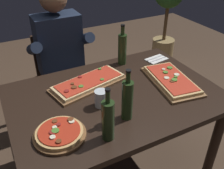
{
  "coord_description": "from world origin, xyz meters",
  "views": [
    {
      "loc": [
        -0.66,
        -1.22,
        1.71
      ],
      "look_at": [
        0.0,
        0.05,
        0.79
      ],
      "focal_mm": 40.21,
      "sensor_mm": 36.0,
      "label": 1
    }
  ],
  "objects_px": {
    "potted_plant_corner": "(166,20)",
    "dining_table": "(115,105)",
    "oil_bottle_amber": "(127,99)",
    "diner_chair": "(60,75)",
    "vinegar_bottle_green": "(122,48)",
    "pizza_rectangular_left": "(171,80)",
    "pizza_rectangular_front": "(89,83)",
    "seated_diner": "(61,56)",
    "wine_bottle_dark": "(108,120)",
    "tumbler_near_camera": "(101,99)",
    "pizza_round_far": "(60,133)"
  },
  "relations": [
    {
      "from": "potted_plant_corner",
      "to": "dining_table",
      "type": "bearing_deg",
      "value": -138.04
    },
    {
      "from": "oil_bottle_amber",
      "to": "diner_chair",
      "type": "height_order",
      "value": "oil_bottle_amber"
    },
    {
      "from": "vinegar_bottle_green",
      "to": "diner_chair",
      "type": "xyz_separation_m",
      "value": [
        -0.4,
        0.49,
        -0.39
      ]
    },
    {
      "from": "pizza_rectangular_left",
      "to": "pizza_rectangular_front",
      "type": "bearing_deg",
      "value": 156.12
    },
    {
      "from": "pizza_rectangular_left",
      "to": "diner_chair",
      "type": "relative_size",
      "value": 0.6
    },
    {
      "from": "vinegar_bottle_green",
      "to": "seated_diner",
      "type": "height_order",
      "value": "seated_diner"
    },
    {
      "from": "oil_bottle_amber",
      "to": "potted_plant_corner",
      "type": "relative_size",
      "value": 0.27
    },
    {
      "from": "dining_table",
      "to": "vinegar_bottle_green",
      "type": "height_order",
      "value": "vinegar_bottle_green"
    },
    {
      "from": "wine_bottle_dark",
      "to": "tumbler_near_camera",
      "type": "relative_size",
      "value": 2.89
    },
    {
      "from": "tumbler_near_camera",
      "to": "vinegar_bottle_green",
      "type": "bearing_deg",
      "value": 47.76
    },
    {
      "from": "diner_chair",
      "to": "potted_plant_corner",
      "type": "height_order",
      "value": "potted_plant_corner"
    },
    {
      "from": "pizza_rectangular_front",
      "to": "wine_bottle_dark",
      "type": "height_order",
      "value": "wine_bottle_dark"
    },
    {
      "from": "oil_bottle_amber",
      "to": "seated_diner",
      "type": "height_order",
      "value": "seated_diner"
    },
    {
      "from": "dining_table",
      "to": "pizza_round_far",
      "type": "bearing_deg",
      "value": -154.92
    },
    {
      "from": "diner_chair",
      "to": "dining_table",
      "type": "bearing_deg",
      "value": -80.57
    },
    {
      "from": "dining_table",
      "to": "potted_plant_corner",
      "type": "distance_m",
      "value": 1.93
    },
    {
      "from": "pizza_rectangular_front",
      "to": "oil_bottle_amber",
      "type": "bearing_deg",
      "value": -81.85
    },
    {
      "from": "oil_bottle_amber",
      "to": "tumbler_near_camera",
      "type": "relative_size",
      "value": 2.95
    },
    {
      "from": "diner_chair",
      "to": "potted_plant_corner",
      "type": "xyz_separation_m",
      "value": [
        1.58,
        0.44,
        0.17
      ]
    },
    {
      "from": "dining_table",
      "to": "pizza_round_far",
      "type": "height_order",
      "value": "pizza_round_far"
    },
    {
      "from": "pizza_rectangular_front",
      "to": "wine_bottle_dark",
      "type": "relative_size",
      "value": 1.85
    },
    {
      "from": "pizza_round_far",
      "to": "tumbler_near_camera",
      "type": "relative_size",
      "value": 2.63
    },
    {
      "from": "wine_bottle_dark",
      "to": "oil_bottle_amber",
      "type": "xyz_separation_m",
      "value": [
        0.17,
        0.1,
        0.01
      ]
    },
    {
      "from": "dining_table",
      "to": "seated_diner",
      "type": "relative_size",
      "value": 1.05
    },
    {
      "from": "wine_bottle_dark",
      "to": "tumbler_near_camera",
      "type": "bearing_deg",
      "value": 72.42
    },
    {
      "from": "pizza_round_far",
      "to": "vinegar_bottle_green",
      "type": "bearing_deg",
      "value": 39.29
    },
    {
      "from": "diner_chair",
      "to": "pizza_rectangular_left",
      "type": "bearing_deg",
      "value": -57.75
    },
    {
      "from": "tumbler_near_camera",
      "to": "potted_plant_corner",
      "type": "relative_size",
      "value": 0.09
    },
    {
      "from": "pizza_rectangular_front",
      "to": "seated_diner",
      "type": "xyz_separation_m",
      "value": [
        -0.03,
        0.55,
        -0.02
      ]
    },
    {
      "from": "oil_bottle_amber",
      "to": "diner_chair",
      "type": "xyz_separation_m",
      "value": [
        -0.09,
        1.1,
        -0.38
      ]
    },
    {
      "from": "wine_bottle_dark",
      "to": "diner_chair",
      "type": "xyz_separation_m",
      "value": [
        0.08,
        1.2,
        -0.38
      ]
    },
    {
      "from": "pizza_rectangular_left",
      "to": "pizza_round_far",
      "type": "relative_size",
      "value": 1.83
    },
    {
      "from": "pizza_rectangular_front",
      "to": "pizza_round_far",
      "type": "height_order",
      "value": "same"
    },
    {
      "from": "pizza_rectangular_front",
      "to": "diner_chair",
      "type": "height_order",
      "value": "diner_chair"
    },
    {
      "from": "pizza_rectangular_front",
      "to": "tumbler_near_camera",
      "type": "relative_size",
      "value": 5.36
    },
    {
      "from": "dining_table",
      "to": "wine_bottle_dark",
      "type": "relative_size",
      "value": 4.45
    },
    {
      "from": "tumbler_near_camera",
      "to": "diner_chair",
      "type": "height_order",
      "value": "diner_chair"
    },
    {
      "from": "oil_bottle_amber",
      "to": "vinegar_bottle_green",
      "type": "xyz_separation_m",
      "value": [
        0.31,
        0.61,
        0.0
      ]
    },
    {
      "from": "dining_table",
      "to": "diner_chair",
      "type": "height_order",
      "value": "diner_chair"
    },
    {
      "from": "pizza_round_far",
      "to": "tumbler_near_camera",
      "type": "xyz_separation_m",
      "value": [
        0.31,
        0.15,
        0.03
      ]
    },
    {
      "from": "pizza_rectangular_left",
      "to": "pizza_round_far",
      "type": "height_order",
      "value": "same"
    },
    {
      "from": "dining_table",
      "to": "vinegar_bottle_green",
      "type": "distance_m",
      "value": 0.51
    },
    {
      "from": "pizza_rectangular_left",
      "to": "pizza_round_far",
      "type": "distance_m",
      "value": 0.9
    },
    {
      "from": "diner_chair",
      "to": "tumbler_near_camera",
      "type": "bearing_deg",
      "value": -89.8
    },
    {
      "from": "dining_table",
      "to": "pizza_rectangular_front",
      "type": "distance_m",
      "value": 0.25
    },
    {
      "from": "wine_bottle_dark",
      "to": "potted_plant_corner",
      "type": "distance_m",
      "value": 2.34
    },
    {
      "from": "dining_table",
      "to": "pizza_rectangular_front",
      "type": "bearing_deg",
      "value": 121.09
    },
    {
      "from": "vinegar_bottle_green",
      "to": "diner_chair",
      "type": "height_order",
      "value": "vinegar_bottle_green"
    },
    {
      "from": "pizza_rectangular_left",
      "to": "tumbler_near_camera",
      "type": "distance_m",
      "value": 0.57
    },
    {
      "from": "pizza_rectangular_front",
      "to": "tumbler_near_camera",
      "type": "xyz_separation_m",
      "value": [
        -0.02,
        -0.26,
        0.03
      ]
    }
  ]
}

